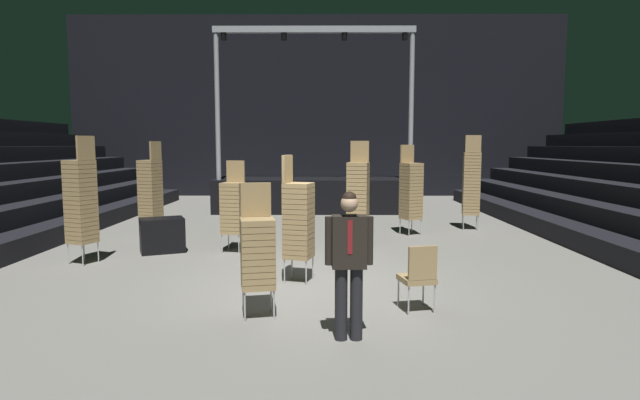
% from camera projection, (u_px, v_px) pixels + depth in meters
% --- Properties ---
extents(ground_plane, '(22.00, 30.00, 0.10)m').
position_uv_depth(ground_plane, '(306.00, 286.00, 8.64)').
color(ground_plane, slate).
extents(arena_end_wall, '(22.00, 0.30, 8.00)m').
position_uv_depth(arena_end_wall, '(317.00, 107.00, 23.12)').
color(arena_end_wall, black).
rests_on(arena_end_wall, ground_plane).
extents(stage_riser, '(6.84, 2.62, 6.10)m').
position_uv_depth(stage_riser, '(315.00, 191.00, 18.16)').
color(stage_riser, black).
rests_on(stage_riser, ground_plane).
extents(man_with_tie, '(0.57, 0.24, 1.77)m').
position_uv_depth(man_with_tie, '(349.00, 257.00, 6.01)').
color(man_with_tie, black).
rests_on(man_with_tie, ground_plane).
extents(chair_stack_front_left, '(0.58, 0.58, 2.48)m').
position_uv_depth(chair_stack_front_left, '(81.00, 200.00, 9.94)').
color(chair_stack_front_left, '#B2B5BA').
rests_on(chair_stack_front_left, ground_plane).
extents(chair_stack_front_right, '(0.59, 0.59, 2.31)m').
position_uv_depth(chair_stack_front_right, '(411.00, 190.00, 13.19)').
color(chair_stack_front_right, '#B2B5BA').
rests_on(chair_stack_front_right, ground_plane).
extents(chair_stack_mid_left, '(0.56, 0.56, 2.39)m').
position_uv_depth(chair_stack_mid_left, '(150.00, 190.00, 12.82)').
color(chair_stack_mid_left, '#B2B5BA').
rests_on(chair_stack_mid_left, ground_plane).
extents(chair_stack_mid_right, '(0.53, 0.53, 2.39)m').
position_uv_depth(chair_stack_mid_right, '(358.00, 196.00, 11.20)').
color(chair_stack_mid_right, '#B2B5BA').
rests_on(chair_stack_mid_right, ground_plane).
extents(chair_stack_mid_centre, '(0.52, 0.52, 1.96)m').
position_uv_depth(chair_stack_mid_centre, '(233.00, 207.00, 11.05)').
color(chair_stack_mid_centre, '#B2B5BA').
rests_on(chair_stack_mid_centre, ground_plane).
extents(chair_stack_rear_left, '(0.52, 0.52, 1.79)m').
position_uv_depth(chair_stack_rear_left, '(258.00, 251.00, 6.85)').
color(chair_stack_rear_left, '#B2B5BA').
rests_on(chair_stack_rear_left, ground_plane).
extents(chair_stack_rear_right, '(0.51, 0.51, 2.56)m').
position_uv_depth(chair_stack_rear_right, '(471.00, 183.00, 14.01)').
color(chair_stack_rear_right, '#B2B5BA').
rests_on(chair_stack_rear_right, ground_plane).
extents(chair_stack_rear_centre, '(0.54, 0.54, 2.14)m').
position_uv_depth(chair_stack_rear_centre, '(298.00, 219.00, 8.64)').
color(chair_stack_rear_centre, '#B2B5BA').
rests_on(chair_stack_rear_centre, ground_plane).
extents(equipment_road_case, '(1.06, 0.91, 0.74)m').
position_uv_depth(equipment_road_case, '(162.00, 235.00, 11.08)').
color(equipment_road_case, black).
rests_on(equipment_road_case, ground_plane).
extents(loose_chair_near_man, '(0.53, 0.53, 0.95)m').
position_uv_depth(loose_chair_near_man, '(419.00, 274.00, 7.09)').
color(loose_chair_near_man, '#B2B5BA').
rests_on(loose_chair_near_man, ground_plane).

